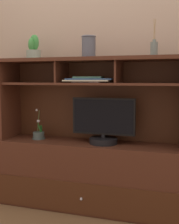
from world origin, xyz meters
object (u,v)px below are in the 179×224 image
(magazine_stack_left, at_px, (89,80))
(potted_succulent, at_px, (34,49))
(potted_orchid, at_px, (39,135))
(ceramic_vase, at_px, (89,47))
(tv_monitor, at_px, (103,125))
(media_console, at_px, (90,160))
(diffuser_bottle, at_px, (154,49))

(magazine_stack_left, relative_size, potted_succulent, 1.86)
(potted_succulent, bearing_deg, potted_orchid, -31.90)
(ceramic_vase, bearing_deg, magazine_stack_left, -51.06)
(tv_monitor, distance_m, magazine_stack_left, 0.40)
(tv_monitor, height_order, ceramic_vase, ceramic_vase)
(potted_orchid, bearing_deg, tv_monitor, -1.19)
(tv_monitor, relative_size, potted_succulent, 2.44)
(media_console, relative_size, potted_orchid, 5.97)
(potted_succulent, relative_size, ceramic_vase, 1.22)
(potted_orchid, xyz_separation_m, ceramic_vase, (0.49, -0.01, 0.78))
(magazine_stack_left, bearing_deg, ceramic_vase, 128.94)
(tv_monitor, height_order, magazine_stack_left, magazine_stack_left)
(tv_monitor, bearing_deg, diffuser_bottle, 3.43)
(tv_monitor, height_order, potted_succulent, potted_succulent)
(media_console, distance_m, tv_monitor, 0.36)
(magazine_stack_left, distance_m, diffuser_bottle, 0.59)
(media_console, xyz_separation_m, potted_orchid, (-0.49, -0.02, 0.21))
(media_console, distance_m, potted_orchid, 0.53)
(potted_orchid, xyz_separation_m, magazine_stack_left, (0.49, -0.01, 0.51))
(media_console, distance_m, ceramic_vase, 0.99)
(diffuser_bottle, xyz_separation_m, potted_succulent, (-1.08, 0.02, 0.03))
(diffuser_bottle, bearing_deg, potted_succulent, 178.86)
(media_console, distance_m, potted_succulent, 1.13)
(magazine_stack_left, bearing_deg, potted_succulent, 175.02)
(media_console, xyz_separation_m, potted_succulent, (-0.54, 0.01, 0.99))
(potted_succulent, bearing_deg, diffuser_bottle, -1.14)
(tv_monitor, relative_size, magazine_stack_left, 1.31)
(diffuser_bottle, height_order, potted_succulent, diffuser_bottle)
(diffuser_bottle, bearing_deg, tv_monitor, -176.57)
(media_console, height_order, potted_succulent, potted_succulent)
(tv_monitor, relative_size, ceramic_vase, 2.98)
(magazine_stack_left, bearing_deg, tv_monitor, 0.69)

